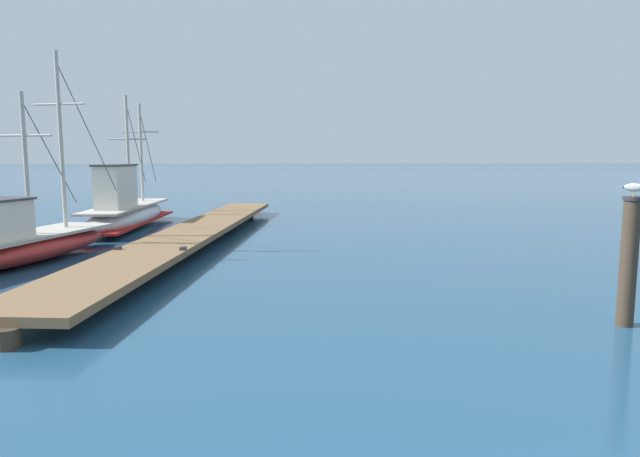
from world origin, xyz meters
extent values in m
cube|color=brown|center=(-5.99, 16.13, 0.37)|extent=(3.56, 18.94, 0.16)
cylinder|color=#3D3023|center=(-6.87, 6.75, 0.15)|extent=(0.36, 0.36, 0.29)
cylinder|color=#3D3023|center=(-6.43, 11.44, 0.15)|extent=(0.36, 0.36, 0.29)
cylinder|color=#3D3023|center=(-5.99, 16.13, 0.15)|extent=(0.36, 0.36, 0.29)
cylinder|color=#3D3023|center=(-5.55, 20.83, 0.15)|extent=(0.36, 0.36, 0.29)
cylinder|color=#3D3023|center=(-5.11, 25.52, 0.15)|extent=(0.36, 0.36, 0.29)
cube|color=#333338|center=(-7.14, 12.45, 0.49)|extent=(0.14, 0.21, 0.08)
cube|color=#333338|center=(-5.55, 12.30, 0.49)|extent=(0.14, 0.21, 0.08)
ellipsoid|color=silver|center=(-9.20, 20.11, 0.43)|extent=(1.74, 7.44, 0.86)
cube|color=#B2AD9E|center=(-9.20, 20.11, 0.82)|extent=(1.53, 6.69, 0.08)
cube|color=#B21E19|center=(-9.20, 20.11, 0.24)|extent=(1.75, 7.29, 0.08)
cube|color=silver|center=(-9.22, 18.99, 1.59)|extent=(0.86, 2.23, 1.47)
cube|color=#3D3D42|center=(-9.22, 18.99, 2.36)|extent=(0.93, 2.41, 0.06)
cylinder|color=#B2ADA3|center=(-9.20, 20.48, 2.89)|extent=(0.11, 0.11, 4.07)
cylinder|color=#B2ADA3|center=(-9.20, 20.48, 3.31)|extent=(1.46, 0.08, 0.06)
cylinder|color=#333338|center=(-9.18, 21.58, 3.10)|extent=(0.06, 2.12, 3.02)
cylinder|color=#B2ADA3|center=(-9.17, 22.14, 2.82)|extent=(0.11, 0.11, 3.92)
cylinder|color=#B2ADA3|center=(-9.17, 22.14, 3.65)|extent=(1.46, 0.08, 0.06)
cylinder|color=#333338|center=(-9.15, 23.20, 3.01)|extent=(0.06, 2.04, 2.90)
ellipsoid|color=#AD2823|center=(-9.75, 13.18, 0.35)|extent=(3.28, 6.37, 0.71)
cube|color=#B2AD9E|center=(-9.75, 13.18, 0.67)|extent=(2.91, 5.72, 0.08)
cylinder|color=#B2ADA3|center=(-9.67, 13.47, 2.49)|extent=(0.11, 0.11, 3.58)
cylinder|color=#B2ADA3|center=(-9.67, 13.47, 3.20)|extent=(1.54, 0.47, 0.06)
cylinder|color=#333338|center=(-9.42, 14.40, 2.67)|extent=(0.50, 1.81, 2.65)
cylinder|color=#B2ADA3|center=(-9.31, 14.80, 3.11)|extent=(0.11, 0.11, 4.81)
cylinder|color=#B2ADA3|center=(-9.31, 14.80, 4.09)|extent=(1.54, 0.47, 0.06)
cylinder|color=#333338|center=(-8.98, 16.06, 3.35)|extent=(0.67, 2.42, 3.56)
cylinder|color=#3D3023|center=(2.41, 7.44, 1.03)|extent=(0.26, 0.26, 2.06)
cylinder|color=#28282D|center=(2.41, 7.44, 2.03)|extent=(0.30, 0.30, 0.06)
cylinder|color=gold|center=(2.42, 7.46, 2.10)|extent=(0.01, 0.01, 0.07)
cylinder|color=gold|center=(2.39, 7.43, 2.10)|extent=(0.01, 0.01, 0.07)
ellipsoid|color=white|center=(2.41, 7.44, 2.20)|extent=(0.29, 0.27, 0.13)
ellipsoid|color=silver|center=(2.43, 7.50, 2.21)|extent=(0.21, 0.17, 0.09)
ellipsoid|color=#383838|center=(2.34, 7.56, 2.21)|extent=(0.07, 0.06, 0.04)
ellipsoid|color=silver|center=(2.36, 7.41, 2.21)|extent=(0.21, 0.17, 0.09)
ellipsoid|color=#383838|center=(2.28, 7.49, 2.21)|extent=(0.07, 0.06, 0.04)
cone|color=white|center=(2.29, 7.54, 2.20)|extent=(0.11, 0.10, 0.07)
camera|label=1|loc=(-2.78, -0.97, 2.69)|focal=31.30mm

